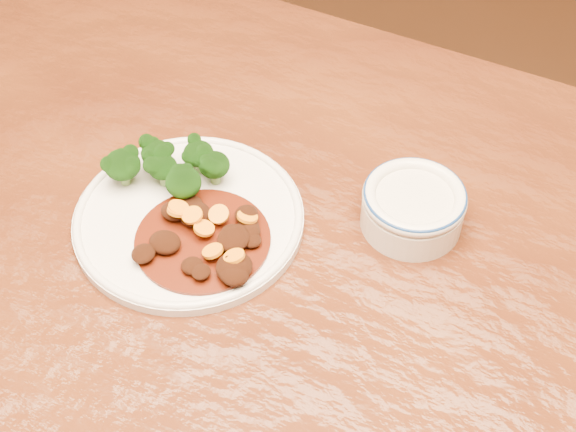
% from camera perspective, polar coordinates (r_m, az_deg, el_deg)
% --- Properties ---
extents(dining_table, '(1.50, 0.90, 0.75)m').
position_cam_1_polar(dining_table, '(0.82, 0.15, -9.82)').
color(dining_table, '#53260E').
rests_on(dining_table, ground).
extents(dinner_plate, '(0.24, 0.24, 0.01)m').
position_cam_1_polar(dinner_plate, '(0.83, -7.07, -0.10)').
color(dinner_plate, silver).
rests_on(dinner_plate, dining_table).
extents(broccoli_florets, '(0.12, 0.09, 0.04)m').
position_cam_1_polar(broccoli_florets, '(0.84, -8.41, 3.54)').
color(broccoli_florets, '#75A052').
rests_on(broccoli_florets, dinner_plate).
extents(mince_stew, '(0.14, 0.14, 0.03)m').
position_cam_1_polar(mince_stew, '(0.79, -5.60, -1.64)').
color(mince_stew, '#471407').
rests_on(mince_stew, dinner_plate).
extents(dip_bowl, '(0.10, 0.10, 0.05)m').
position_cam_1_polar(dip_bowl, '(0.81, 8.89, 0.71)').
color(dip_bowl, silver).
rests_on(dip_bowl, dining_table).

